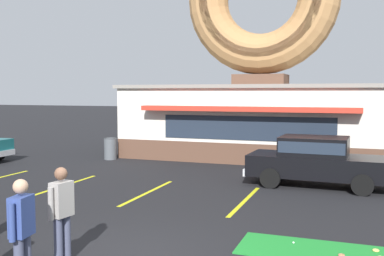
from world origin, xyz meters
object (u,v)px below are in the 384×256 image
(car_black, at_px, (317,159))
(pedestrian_crossing_woman, at_px, (62,210))
(pedestrian_clipboard_woman, at_px, (22,229))
(trash_bin, at_px, (110,148))
(golf_ball, at_px, (293,243))

(car_black, distance_m, pedestrian_crossing_woman, 9.10)
(pedestrian_clipboard_woman, height_order, trash_bin, pedestrian_clipboard_woman)
(trash_bin, bearing_deg, pedestrian_clipboard_woman, -65.34)
(golf_ball, bearing_deg, pedestrian_crossing_woman, -147.95)
(golf_ball, distance_m, pedestrian_clipboard_woman, 5.11)
(car_black, height_order, pedestrian_clipboard_woman, pedestrian_clipboard_woman)
(pedestrian_crossing_woman, xyz_separation_m, trash_bin, (-5.53, 11.14, -0.46))
(car_black, relative_size, pedestrian_crossing_woman, 2.69)
(car_black, relative_size, pedestrian_clipboard_woman, 2.69)
(golf_ball, height_order, car_black, car_black)
(car_black, distance_m, trash_bin, 9.67)
(golf_ball, relative_size, pedestrian_clipboard_woman, 0.02)
(pedestrian_clipboard_woman, bearing_deg, trash_bin, 114.66)
(car_black, bearing_deg, trash_bin, 162.98)
(pedestrian_crossing_woman, distance_m, trash_bin, 12.45)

